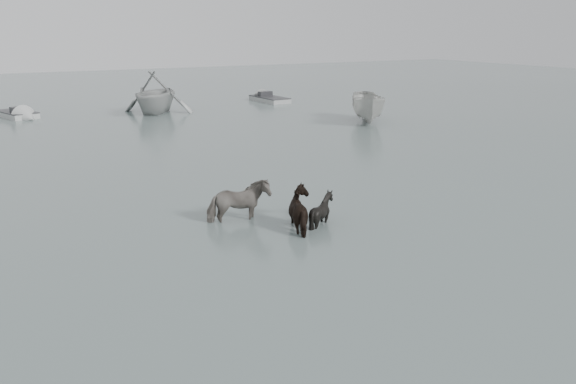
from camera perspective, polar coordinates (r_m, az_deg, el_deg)
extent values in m
plane|color=#4C5A57|center=(15.51, 1.90, -5.14)|extent=(140.00, 140.00, 0.00)
imported|color=black|center=(16.98, -5.09, -0.43)|extent=(2.00, 1.14, 1.60)
imported|color=black|center=(16.42, 1.74, -1.15)|extent=(1.45, 1.63, 1.49)
imported|color=black|center=(16.81, 3.44, -1.13)|extent=(1.31, 1.21, 1.28)
imported|color=#A7AAA8|center=(40.23, -13.31, 9.96)|extent=(7.38, 7.55, 3.02)
imported|color=#ADAEA9|center=(35.69, 8.17, 8.63)|extent=(4.29, 5.42, 1.99)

